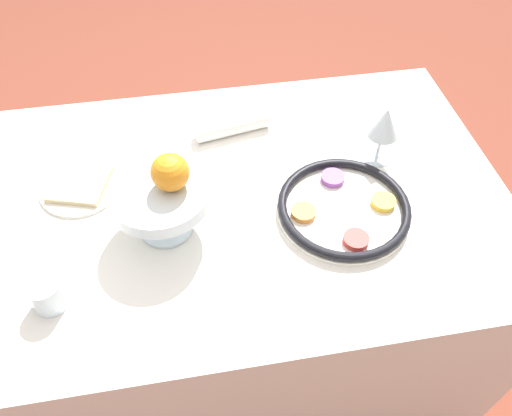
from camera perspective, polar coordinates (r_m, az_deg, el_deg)
ground_plane at (r=1.71m, az=-3.45°, el=-14.91°), size 8.00×8.00×0.00m
dining_table at (r=1.40m, az=-4.11°, el=-8.59°), size 1.33×0.80×0.71m
seder_plate at (r=1.09m, az=9.98°, el=0.04°), size 0.29×0.29×0.03m
wine_glass at (r=1.17m, az=14.50°, el=9.24°), size 0.07×0.07×0.15m
fruit_stand at (r=1.00m, az=-10.89°, el=1.17°), size 0.20×0.20×0.12m
orange_fruit at (r=0.96m, az=-9.78°, el=4.05°), size 0.07×0.07×0.07m
bread_plate at (r=1.20m, az=-19.43°, el=2.43°), size 0.18×0.18×0.02m
napkin_roll at (r=1.26m, az=-2.73°, el=9.38°), size 0.19×0.08×0.05m
cup_near at (r=1.01m, az=-22.75°, el=-9.02°), size 0.07×0.07×0.07m
spoon at (r=1.30m, az=-3.87°, el=9.79°), size 0.15×0.03×0.01m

